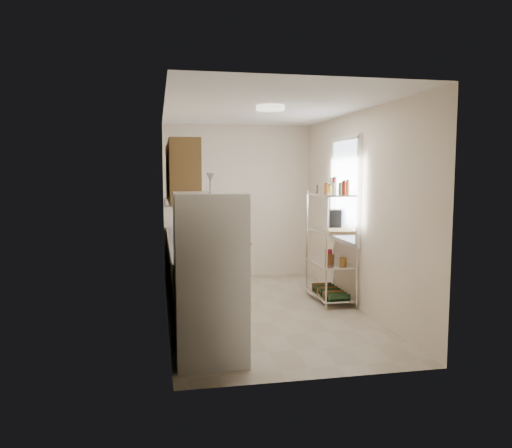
{
  "coord_description": "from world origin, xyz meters",
  "views": [
    {
      "loc": [
        -1.35,
        -6.22,
        1.81
      ],
      "look_at": [
        -0.07,
        0.25,
        1.12
      ],
      "focal_mm": 35.0,
      "sensor_mm": 36.0,
      "label": 1
    }
  ],
  "objects_px": {
    "refrigerator": "(210,277)",
    "frying_pan_large": "(185,237)",
    "rice_cooker": "(190,233)",
    "cutting_board": "(339,231)",
    "espresso_machine": "(335,219)"
  },
  "relations": [
    {
      "from": "refrigerator",
      "to": "frying_pan_large",
      "type": "height_order",
      "value": "refrigerator"
    },
    {
      "from": "rice_cooker",
      "to": "frying_pan_large",
      "type": "distance_m",
      "value": 0.36
    },
    {
      "from": "refrigerator",
      "to": "cutting_board",
      "type": "bearing_deg",
      "value": 40.19
    },
    {
      "from": "frying_pan_large",
      "to": "espresso_machine",
      "type": "relative_size",
      "value": 1.01
    },
    {
      "from": "rice_cooker",
      "to": "cutting_board",
      "type": "distance_m",
      "value": 1.99
    },
    {
      "from": "rice_cooker",
      "to": "espresso_machine",
      "type": "distance_m",
      "value": 2.06
    },
    {
      "from": "espresso_machine",
      "to": "cutting_board",
      "type": "bearing_deg",
      "value": -85.29
    },
    {
      "from": "refrigerator",
      "to": "frying_pan_large",
      "type": "bearing_deg",
      "value": 93.18
    },
    {
      "from": "rice_cooker",
      "to": "frying_pan_large",
      "type": "height_order",
      "value": "rice_cooker"
    },
    {
      "from": "rice_cooker",
      "to": "espresso_machine",
      "type": "xyz_separation_m",
      "value": [
        2.05,
        0.15,
        0.14
      ]
    },
    {
      "from": "refrigerator",
      "to": "cutting_board",
      "type": "distance_m",
      "value": 2.5
    },
    {
      "from": "frying_pan_large",
      "to": "refrigerator",
      "type": "bearing_deg",
      "value": -84.91
    },
    {
      "from": "refrigerator",
      "to": "cutting_board",
      "type": "relative_size",
      "value": 3.68
    },
    {
      "from": "refrigerator",
      "to": "rice_cooker",
      "type": "bearing_deg",
      "value": 92.14
    },
    {
      "from": "cutting_board",
      "to": "espresso_machine",
      "type": "bearing_deg",
      "value": 77.78
    }
  ]
}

